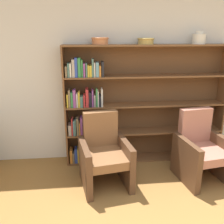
# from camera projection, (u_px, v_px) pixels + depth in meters

# --- Properties ---
(wall_back) EXTENTS (12.00, 0.06, 2.75)m
(wall_back) POSITION_uv_depth(u_px,v_px,m) (146.00, 76.00, 4.01)
(wall_back) COLOR silver
(wall_back) RESTS_ON ground
(bookshelf) EXTENTS (2.54, 0.30, 1.87)m
(bookshelf) POSITION_uv_depth(u_px,v_px,m) (132.00, 104.00, 3.96)
(bookshelf) COLOR brown
(bookshelf) RESTS_ON ground
(bowl_stoneware) EXTENTS (0.26, 0.26, 0.10)m
(bowl_stoneware) POSITION_uv_depth(u_px,v_px,m) (100.00, 40.00, 3.59)
(bowl_stoneware) COLOR #C67547
(bowl_stoneware) RESTS_ON bookshelf
(bowl_copper) EXTENTS (0.25, 0.25, 0.09)m
(bowl_copper) POSITION_uv_depth(u_px,v_px,m) (146.00, 41.00, 3.66)
(bowl_copper) COLOR tan
(bowl_copper) RESTS_ON bookshelf
(vase_tall) EXTENTS (0.20, 0.20, 0.18)m
(vase_tall) POSITION_uv_depth(u_px,v_px,m) (199.00, 39.00, 3.73)
(vase_tall) COLOR silver
(vase_tall) RESTS_ON bookshelf
(armchair_leather) EXTENTS (0.74, 0.78, 0.99)m
(armchair_leather) POSITION_uv_depth(u_px,v_px,m) (104.00, 155.00, 3.44)
(armchair_leather) COLOR brown
(armchair_leather) RESTS_ON ground
(armchair_cushioned) EXTENTS (0.74, 0.77, 0.99)m
(armchair_cushioned) POSITION_uv_depth(u_px,v_px,m) (201.00, 150.00, 3.57)
(armchair_cushioned) COLOR brown
(armchair_cushioned) RESTS_ON ground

